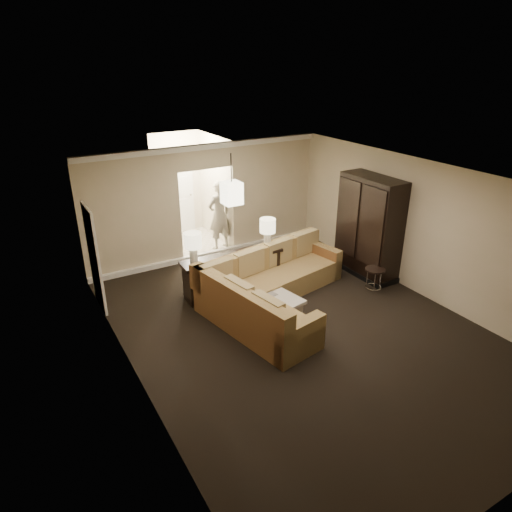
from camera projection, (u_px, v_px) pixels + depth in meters
ground at (302, 331)px, 8.40m from camera, size 8.00×8.00×0.00m
wall_back at (207, 202)px, 10.99m from camera, size 6.00×0.04×2.80m
wall_left at (133, 307)px, 6.45m from camera, size 0.04×8.00×2.80m
wall_right at (425, 231)px, 9.22m from camera, size 0.04×8.00×2.80m
ceiling at (309, 182)px, 7.27m from camera, size 6.00×8.00×0.02m
crown_molding at (206, 147)px, 10.41m from camera, size 6.00×0.10×0.12m
baseboard at (210, 254)px, 11.49m from camera, size 6.00×0.10×0.12m
side_door at (94, 259)px, 8.81m from camera, size 0.05×0.90×2.10m
foyer at (186, 193)px, 12.09m from camera, size 1.44×2.02×2.80m
sectional_sofa at (270, 289)px, 9.07m from camera, size 3.46×3.10×0.99m
coffee_table at (267, 309)px, 8.71m from camera, size 1.24×1.24×0.45m
console_table at (233, 270)px, 9.60m from camera, size 2.21×0.54×0.85m
armoire at (369, 229)px, 10.20m from camera, size 0.68×1.58×2.28m
drink_table at (375, 275)px, 9.68m from camera, size 0.42×0.42×0.52m
table_lamp_left at (193, 244)px, 8.90m from camera, size 0.34×0.34×0.65m
table_lamp_right at (268, 229)px, 9.67m from camera, size 0.34×0.34×0.65m
pendant_light at (232, 193)px, 9.74m from camera, size 0.38×0.38×1.09m
person at (219, 211)px, 11.60m from camera, size 0.80×0.62×2.00m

